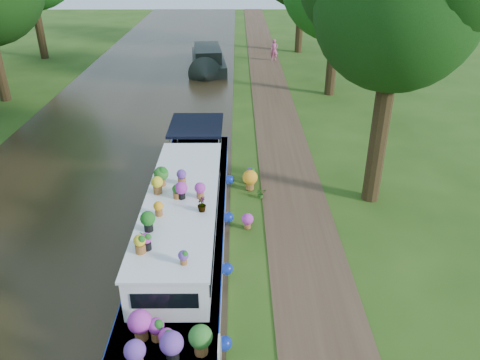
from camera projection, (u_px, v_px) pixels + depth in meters
name	position (u px, v px, depth m)	size (l,w,h in m)	color
ground	(264.00, 251.00, 13.41)	(100.00, 100.00, 0.00)	#274812
canal_water	(54.00, 251.00, 13.38)	(10.00, 100.00, 0.02)	black
towpath	(306.00, 250.00, 13.41)	(2.20, 100.00, 0.03)	#473121
plant_boat	(183.00, 229.00, 12.89)	(2.29, 13.52, 2.26)	white
second_boat	(208.00, 60.00, 31.67)	(2.77, 7.61, 1.44)	black
pedestrian_pink	(274.00, 50.00, 33.46)	(0.55, 0.36, 1.50)	#EB61B8
verge_plant	(261.00, 193.00, 16.04)	(0.33, 0.29, 0.37)	#2C601C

